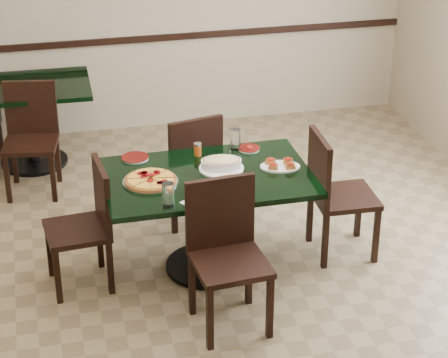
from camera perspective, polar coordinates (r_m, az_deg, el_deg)
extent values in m
plane|color=olive|center=(6.34, -0.81, -6.08)|extent=(5.50, 5.50, 0.00)
plane|color=gray|center=(3.38, 9.11, -10.73)|extent=(5.00, 0.00, 5.00)
cube|color=black|center=(8.41, -4.84, 9.13)|extent=(5.00, 0.03, 0.06)
cube|color=black|center=(6.03, -1.10, 0.09)|extent=(1.45, 0.94, 0.04)
cylinder|color=black|center=(6.21, -1.07, -3.01)|extent=(0.12, 0.12, 0.71)
cylinder|color=black|center=(6.38, -1.05, -5.66)|extent=(0.62, 0.62, 0.03)
cube|color=black|center=(7.82, -12.77, 5.86)|extent=(1.11, 0.81, 0.04)
cylinder|color=black|center=(7.96, -12.50, 3.34)|extent=(0.12, 0.12, 0.71)
cylinder|color=black|center=(8.10, -12.26, 1.14)|extent=(0.60, 0.60, 0.03)
cube|color=black|center=(6.83, -2.47, 0.76)|extent=(0.51, 0.51, 0.04)
cube|color=black|center=(6.56, -1.84, 2.05)|extent=(0.43, 0.13, 0.46)
cube|color=black|center=(7.15, -1.64, -0.04)|extent=(0.05, 0.05, 0.42)
cube|color=black|center=(6.85, -0.39, -1.31)|extent=(0.05, 0.05, 0.42)
cube|color=black|center=(7.03, -4.42, -0.62)|extent=(0.05, 0.05, 0.42)
cube|color=black|center=(6.72, -3.27, -1.94)|extent=(0.05, 0.05, 0.42)
cube|color=black|center=(5.55, 0.41, -5.56)|extent=(0.50, 0.50, 0.04)
cube|color=black|center=(5.58, -0.26, -2.17)|extent=(0.46, 0.08, 0.49)
cube|color=black|center=(5.48, -0.93, -9.14)|extent=(0.04, 0.04, 0.45)
cube|color=black|center=(5.79, -2.11, -6.94)|extent=(0.04, 0.04, 0.45)
cube|color=black|center=(5.58, 3.01, -8.38)|extent=(0.04, 0.04, 0.45)
cube|color=black|center=(5.89, 1.63, -6.27)|extent=(0.04, 0.04, 0.45)
cube|color=black|center=(6.41, 7.86, -1.18)|extent=(0.46, 0.46, 0.04)
cube|color=black|center=(6.24, 6.24, 0.74)|extent=(0.05, 0.45, 0.48)
cube|color=black|center=(6.43, 9.91, -3.69)|extent=(0.04, 0.04, 0.44)
cube|color=black|center=(6.31, 6.62, -4.07)|extent=(0.04, 0.04, 0.44)
cube|color=black|center=(6.74, 8.77, -2.07)|extent=(0.04, 0.04, 0.44)
cube|color=black|center=(6.63, 5.63, -2.40)|extent=(0.04, 0.04, 0.44)
cube|color=black|center=(6.06, -9.58, -3.36)|extent=(0.46, 0.46, 0.04)
cube|color=black|center=(5.97, -7.97, -1.05)|extent=(0.08, 0.42, 0.45)
cube|color=black|center=(6.31, -11.32, -4.59)|extent=(0.04, 0.04, 0.41)
cube|color=black|center=(6.35, -8.12, -4.10)|extent=(0.04, 0.04, 0.41)
cube|color=black|center=(6.01, -10.81, -6.30)|extent=(0.04, 0.04, 0.41)
cube|color=black|center=(6.05, -7.44, -5.76)|extent=(0.04, 0.04, 0.41)
cube|color=black|center=(7.40, -12.52, 2.24)|extent=(0.50, 0.50, 0.04)
cube|color=black|center=(7.48, -12.51, 4.61)|extent=(0.43, 0.11, 0.46)
cube|color=black|center=(7.36, -13.96, -0.05)|extent=(0.05, 0.05, 0.42)
cube|color=black|center=(7.69, -13.53, 1.20)|extent=(0.05, 0.05, 0.42)
cube|color=black|center=(7.30, -11.09, 0.03)|extent=(0.05, 0.05, 0.42)
cube|color=black|center=(7.64, -10.79, 1.29)|extent=(0.05, 0.05, 0.42)
cube|color=black|center=(8.12, -14.37, 2.37)|extent=(0.04, 0.04, 0.39)
cylinder|color=#BABBC1|center=(5.94, -4.82, -0.18)|extent=(0.38, 0.38, 0.01)
cylinder|color=#955220|center=(5.93, -4.83, -0.07)|extent=(0.35, 0.35, 0.02)
cylinder|color=gold|center=(5.93, -4.83, 0.02)|extent=(0.31, 0.31, 0.01)
cylinder|color=white|center=(6.10, -0.18, 0.70)|extent=(0.31, 0.31, 0.01)
ellipsoid|color=beige|center=(6.07, -0.18, 1.25)|extent=(0.27, 0.19, 0.04)
ellipsoid|color=#A05D2C|center=(5.83, 0.15, -0.07)|extent=(0.19, 0.13, 0.07)
cylinder|color=white|center=(5.68, -1.58, -1.39)|extent=(0.19, 0.19, 0.01)
cylinder|color=#3E0504|center=(5.68, -1.58, -1.32)|extent=(0.20, 0.20, 0.00)
cylinder|color=white|center=(6.40, 1.64, 1.99)|extent=(0.16, 0.16, 0.01)
cylinder|color=#3E0504|center=(6.39, 1.64, 2.05)|extent=(0.16, 0.16, 0.00)
ellipsoid|color=maroon|center=(6.39, 1.64, 2.07)|extent=(0.05, 0.05, 0.02)
cylinder|color=white|center=(6.28, -5.82, 1.38)|extent=(0.19, 0.19, 0.01)
cylinder|color=#3E0504|center=(6.28, -5.83, 1.44)|extent=(0.20, 0.20, 0.00)
cube|color=silver|center=(5.66, -1.74, -1.56)|extent=(0.23, 0.23, 0.00)
cube|color=#BABBC1|center=(5.66, -1.54, -1.50)|extent=(0.09, 0.14, 0.00)
cylinder|color=white|center=(6.37, 0.76, 2.60)|extent=(0.07, 0.07, 0.16)
cylinder|color=white|center=(5.59, -3.67, -1.03)|extent=(0.08, 0.08, 0.17)
cylinder|color=#A94912|center=(6.29, -1.73, 1.91)|extent=(0.05, 0.05, 0.09)
cylinder|color=#BABBC1|center=(6.27, -1.73, 2.29)|extent=(0.06, 0.06, 0.01)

